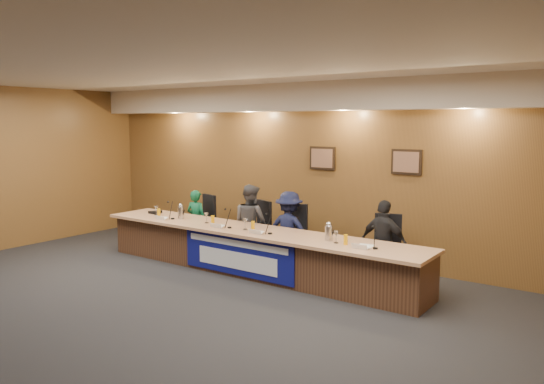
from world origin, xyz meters
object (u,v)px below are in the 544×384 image
Objects in this scene: carafe_left at (181,213)px; office_chair_d at (386,254)px; office_chair_a at (200,225)px; speakerphone at (156,212)px; banner at (237,255)px; carafe_right at (329,233)px; panelist_d at (384,243)px; panelist_b at (251,223)px; panelist_c at (289,230)px; office_chair_b at (254,234)px; office_chair_c at (292,239)px; panelist_a at (196,220)px; dais_body at (253,252)px.

office_chair_d is at bearing 11.57° from carafe_left.
office_chair_a is 0.89m from speakerphone.
office_chair_d is at bearing 28.77° from banner.
office_chair_a is 3.44m from carafe_right.
panelist_d is at bearing 47.57° from carafe_right.
panelist_b is 6.27× the size of carafe_right.
office_chair_d is (2.06, 1.13, 0.10)m from banner.
panelist_c reaches higher than office_chair_b.
office_chair_c is at bearing 15.96° from office_chair_a.
panelist_a is 2.19m from office_chair_c.
dais_body is at bearing 1.41° from carafe_left.
panelist_b is at bearing 16.59° from speakerphone.
speakerphone is at bearing 176.85° from office_chair_c.
office_chair_c is at bearing -98.98° from panelist_c.
panelist_a is 5.41× the size of carafe_left.
banner is at bearing -12.96° from carafe_left.
speakerphone is (-2.40, 0.06, 0.43)m from dais_body.
panelist_d is at bearing -20.08° from office_chair_c.
carafe_right is (1.99, -0.65, 0.16)m from panelist_b.
carafe_right is (1.99, -0.75, 0.38)m from office_chair_b.
panelist_b is (-0.52, 0.62, 0.35)m from dais_body.
office_chair_b is at bearing 15.96° from office_chair_a.
panelist_c is (0.84, 0.00, -0.03)m from panelist_b.
panelist_c is (0.31, 0.62, 0.31)m from dais_body.
dais_body is 2.01m from office_chair_a.
carafe_left reaches higher than dais_body.
speakerphone is at bearing 39.78° from panelist_a.
carafe_left is (-3.69, -0.76, 0.38)m from office_chair_d.
banner is 1.18m from office_chair_c.
banner is at bearing -90.00° from dais_body.
office_chair_b is at bearing -15.79° from panelist_c.
office_chair_a is 2.16× the size of carafe_right.
carafe_right reaches higher than speakerphone.
panelist_a is at bearing 163.16° from office_chair_d.
speakerphone is at bearing 170.12° from office_chair_d.
dais_body is 27.21× the size of carafe_left.
panelist_a reaches higher than speakerphone.
panelist_a is at bearing 3.60° from panelist_d.
office_chair_d is at bearing 20.89° from office_chair_b.
panelist_b is 1.96m from speakerphone.
panelist_d is 0.21m from office_chair_d.
banner is 1.59m from carafe_right.
office_chair_d is 2.16× the size of carafe_right.
panelist_a is 2.48× the size of office_chair_c.
panelist_d reaches higher than dais_body.
banner is at bearing 30.19° from panelist_d.
panelist_b reaches higher than office_chair_d.
speakerphone is at bearing 2.65° from panelist_c.
banner is 1.65× the size of panelist_c.
office_chair_d is 1.50× the size of speakerphone.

